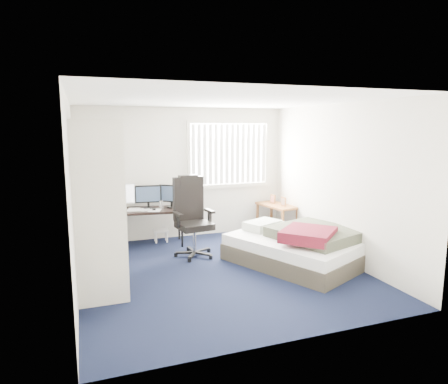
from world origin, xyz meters
name	(u,v)px	position (x,y,z in m)	size (l,w,h in m)	color
ground	(221,271)	(0.00, 0.00, 0.00)	(4.20, 4.20, 0.00)	black
room_shell	(221,171)	(0.00, 0.00, 1.51)	(4.20, 4.20, 4.20)	silver
window_assembly	(229,154)	(0.90, 2.04, 1.60)	(1.72, 0.09, 1.32)	white
closet	(98,185)	(-1.67, 0.27, 1.35)	(0.64, 1.84, 2.22)	beige
desk	(146,207)	(-0.81, 1.76, 0.71)	(1.42, 0.80, 1.12)	black
office_chair	(192,225)	(-0.18, 0.92, 0.51)	(0.71, 0.71, 1.34)	black
footstool	(161,233)	(-0.54, 1.85, 0.17)	(0.29, 0.24, 0.23)	white
nightstand	(277,208)	(1.75, 1.60, 0.54)	(0.61, 0.95, 0.79)	brown
bed	(299,246)	(1.28, -0.07, 0.28)	(2.14, 2.38, 0.64)	#3C362B
pine_box	(105,274)	(-1.65, 0.07, 0.14)	(0.37, 0.28, 0.28)	tan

